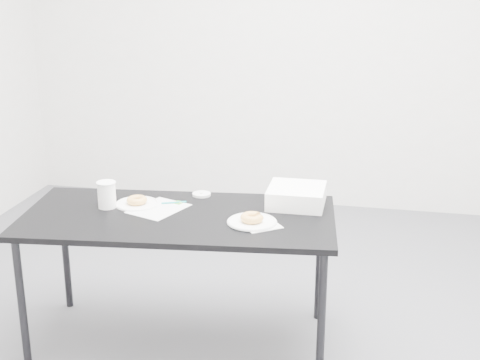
% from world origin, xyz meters
% --- Properties ---
extents(floor, '(4.00, 4.00, 0.00)m').
position_xyz_m(floor, '(0.00, 0.00, 0.00)').
color(floor, '#505055').
rests_on(floor, ground).
extents(wall_back, '(4.00, 0.02, 2.70)m').
position_xyz_m(wall_back, '(0.00, 2.00, 1.35)').
color(wall_back, silver).
rests_on(wall_back, floor).
extents(table, '(1.54, 0.85, 0.67)m').
position_xyz_m(table, '(-0.15, -0.16, 0.62)').
color(table, black).
rests_on(table, floor).
extents(scorecard, '(0.29, 0.32, 0.00)m').
position_xyz_m(scorecard, '(-0.26, -0.10, 0.67)').
color(scorecard, silver).
rests_on(scorecard, table).
extents(logo_patch, '(0.06, 0.06, 0.00)m').
position_xyz_m(logo_patch, '(-0.20, -0.00, 0.68)').
color(logo_patch, green).
rests_on(logo_patch, scorecard).
extents(pen, '(0.12, 0.05, 0.01)m').
position_xyz_m(pen, '(-0.21, -0.02, 0.68)').
color(pen, '#0D8F93').
rests_on(pen, scorecard).
extents(napkin, '(0.22, 0.22, 0.00)m').
position_xyz_m(napkin, '(0.26, -0.21, 0.67)').
color(napkin, silver).
rests_on(napkin, table).
extents(plate_near, '(0.23, 0.23, 0.01)m').
position_xyz_m(plate_near, '(0.21, -0.19, 0.68)').
color(plate_near, white).
rests_on(plate_near, napkin).
extents(donut_near, '(0.15, 0.15, 0.04)m').
position_xyz_m(donut_near, '(0.21, -0.19, 0.70)').
color(donut_near, gold).
rests_on(donut_near, plate_near).
extents(plate_far, '(0.21, 0.21, 0.01)m').
position_xyz_m(plate_far, '(-0.39, -0.07, 0.68)').
color(plate_far, white).
rests_on(plate_far, table).
extents(donut_far, '(0.13, 0.13, 0.03)m').
position_xyz_m(donut_far, '(-0.39, -0.07, 0.70)').
color(donut_far, gold).
rests_on(donut_far, plate_far).
extents(coffee_cup, '(0.09, 0.09, 0.13)m').
position_xyz_m(coffee_cup, '(-0.52, -0.13, 0.74)').
color(coffee_cup, white).
rests_on(coffee_cup, table).
extents(cup_lid, '(0.09, 0.09, 0.01)m').
position_xyz_m(cup_lid, '(-0.11, 0.13, 0.68)').
color(cup_lid, white).
rests_on(cup_lid, table).
extents(bakery_box, '(0.28, 0.28, 0.09)m').
position_xyz_m(bakery_box, '(0.38, 0.10, 0.72)').
color(bakery_box, white).
rests_on(bakery_box, table).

